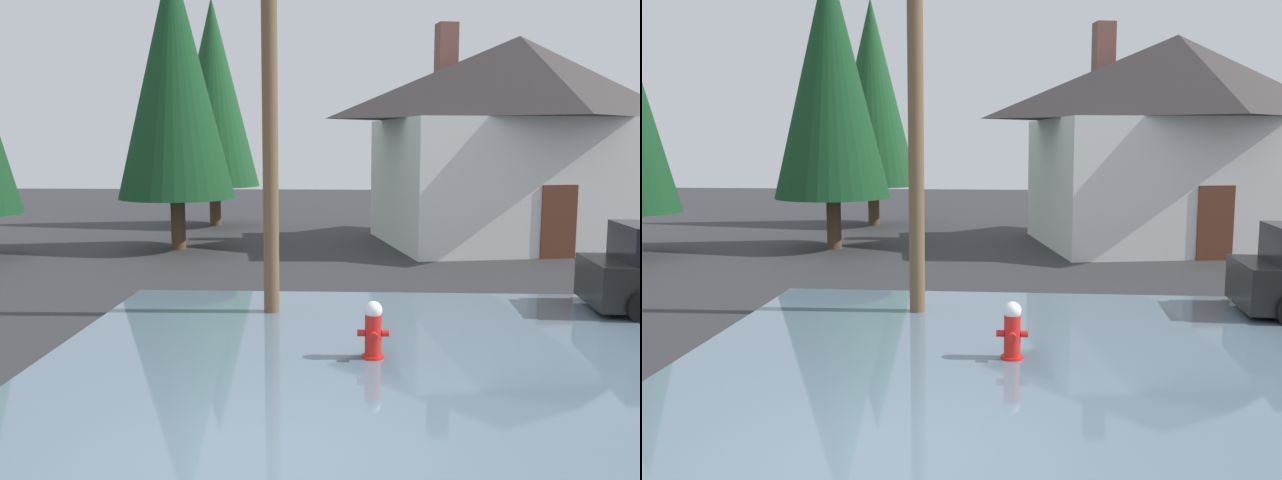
# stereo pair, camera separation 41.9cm
# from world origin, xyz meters

# --- Properties ---
(ground_plane) EXTENTS (80.00, 80.00, 0.10)m
(ground_plane) POSITION_xyz_m (0.00, 0.00, -0.05)
(ground_plane) COLOR #2D2D30
(flood_puddle) EXTENTS (9.34, 10.03, 0.07)m
(flood_puddle) POSITION_xyz_m (1.16, 2.83, 0.04)
(flood_puddle) COLOR slate
(flood_puddle) RESTS_ON ground
(fire_hydrant) EXTENTS (0.45, 0.39, 0.90)m
(fire_hydrant) POSITION_xyz_m (1.24, 3.43, 0.44)
(fire_hydrant) COLOR red
(fire_hydrant) RESTS_ON ground
(utility_pole) EXTENTS (1.60, 0.28, 8.15)m
(utility_pole) POSITION_xyz_m (-0.54, 6.10, 4.25)
(utility_pole) COLOR brown
(utility_pole) RESTS_ON ground
(house) EXTENTS (9.45, 7.82, 6.79)m
(house) POSITION_xyz_m (5.89, 15.60, 3.27)
(house) COLOR silver
(house) RESTS_ON ground
(pine_tree_mid_left) EXTENTS (3.34, 3.34, 8.34)m
(pine_tree_mid_left) POSITION_xyz_m (-4.28, 19.72, 4.91)
(pine_tree_mid_left) COLOR #4C3823
(pine_tree_mid_left) RESTS_ON ground
(pine_tree_short_left) EXTENTS (3.36, 3.36, 8.41)m
(pine_tree_short_left) POSITION_xyz_m (-4.21, 13.85, 4.95)
(pine_tree_short_left) COLOR #4C3823
(pine_tree_short_left) RESTS_ON ground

